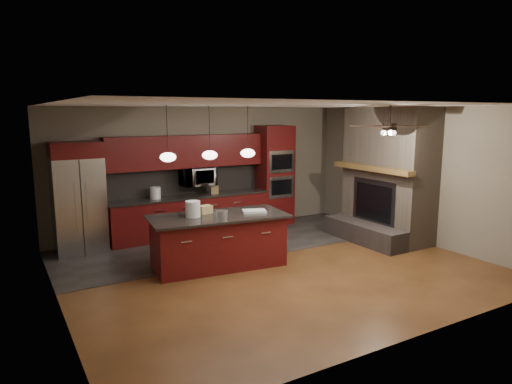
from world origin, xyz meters
TOP-DOWN VIEW (x-y plane):
  - ground at (0.00, 0.00)m, footprint 7.00×7.00m
  - ceiling at (0.00, 0.00)m, footprint 7.00×6.00m
  - back_wall at (0.00, 3.00)m, footprint 7.00×0.02m
  - right_wall at (3.50, 0.00)m, footprint 0.02×6.00m
  - left_wall at (-3.50, 0.00)m, footprint 0.02×6.00m
  - slate_tile_patch at (0.00, 1.80)m, footprint 7.00×2.40m
  - fireplace_column at (3.04, 0.40)m, footprint 1.30×2.10m
  - back_cabinetry at (-0.48, 2.74)m, footprint 3.59×0.64m
  - oven_tower at (1.70, 2.69)m, footprint 0.80×0.63m
  - microwave at (-0.27, 2.75)m, footprint 0.73×0.41m
  - refrigerator at (-2.79, 2.62)m, footprint 0.92×0.75m
  - kitchen_island at (-0.83, 0.55)m, footprint 2.49×1.35m
  - white_bucket at (-1.25, 0.66)m, footprint 0.28×0.28m
  - paint_can at (-0.86, 0.33)m, footprint 0.24×0.24m
  - paint_tray at (-0.17, 0.44)m, footprint 0.48×0.41m
  - cardboard_box at (-0.96, 0.80)m, footprint 0.25×0.19m
  - counter_bucket at (-1.25, 2.70)m, footprint 0.28×0.28m
  - counter_box at (0.08, 2.65)m, footprint 0.19×0.17m
  - pendant_left at (-1.65, 0.70)m, footprint 0.26×0.26m
  - pendant_center at (-0.90, 0.70)m, footprint 0.26×0.26m
  - pendant_right at (-0.15, 0.70)m, footprint 0.26×0.26m
  - ceiling_fan at (1.80, -0.80)m, footprint 1.27×1.33m

SIDE VIEW (x-z plane):
  - ground at x=0.00m, z-range 0.00..0.00m
  - slate_tile_patch at x=0.00m, z-range 0.00..0.01m
  - kitchen_island at x=-0.83m, z-range 0.00..0.92m
  - back_cabinetry at x=-0.48m, z-range -0.21..1.99m
  - paint_tray at x=-0.17m, z-range 0.92..0.96m
  - paint_can at x=-0.86m, z-range 0.92..1.05m
  - cardboard_box at x=-0.96m, z-range 0.92..1.06m
  - counter_box at x=0.08m, z-range 0.90..1.08m
  - counter_bucket at x=-1.25m, z-range 0.90..1.15m
  - white_bucket at x=-1.25m, z-range 0.92..1.19m
  - refrigerator at x=-2.79m, z-range 0.00..2.14m
  - oven_tower at x=1.70m, z-range 0.00..2.38m
  - fireplace_column at x=3.04m, z-range -0.10..2.70m
  - microwave at x=-0.27m, z-range 1.05..1.55m
  - back_wall at x=0.00m, z-range 0.00..2.80m
  - right_wall at x=3.50m, z-range 0.00..2.80m
  - left_wall at x=-3.50m, z-range 0.00..2.80m
  - pendant_left at x=-1.65m, z-range 1.51..2.42m
  - pendant_center at x=-0.90m, z-range 1.51..2.42m
  - pendant_right at x=-0.15m, z-range 1.51..2.42m
  - ceiling_fan at x=1.80m, z-range 2.25..2.66m
  - ceiling at x=0.00m, z-range 2.79..2.81m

